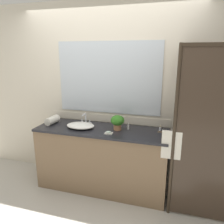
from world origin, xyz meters
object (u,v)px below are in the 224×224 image
object	(u,v)px
faucet	(85,120)
amenity_bottle_body_wash	(128,127)
sink_basin	(80,125)
potted_plant	(118,121)
amenity_bottle_lotion	(160,129)
rolled_towel_near_edge	(52,120)
soap_dish	(109,133)

from	to	relation	value
faucet	amenity_bottle_body_wash	distance (m)	0.65
sink_basin	potted_plant	distance (m)	0.52
amenity_bottle_lotion	rolled_towel_near_edge	world-z (taller)	rolled_towel_near_edge
amenity_bottle_body_wash	sink_basin	bearing A→B (deg)	-169.26
amenity_bottle_body_wash	faucet	bearing A→B (deg)	175.11
faucet	rolled_towel_near_edge	xyz separation A→B (m)	(-0.47, -0.13, 0.00)
soap_dish	amenity_bottle_lotion	xyz separation A→B (m)	(0.63, 0.28, 0.02)
potted_plant	amenity_bottle_body_wash	world-z (taller)	potted_plant
sink_basin	rolled_towel_near_edge	size ratio (longest dim) A/B	1.69
sink_basin	rolled_towel_near_edge	xyz separation A→B (m)	(-0.47, 0.05, 0.02)
sink_basin	amenity_bottle_lotion	size ratio (longest dim) A/B	5.11
faucet	amenity_bottle_body_wash	size ratio (longest dim) A/B	1.97
potted_plant	faucet	bearing A→B (deg)	167.93
sink_basin	soap_dish	world-z (taller)	sink_basin
soap_dish	potted_plant	bearing A→B (deg)	68.83
faucet	potted_plant	size ratio (longest dim) A/B	0.85
faucet	soap_dish	xyz separation A→B (m)	(0.44, -0.29, -0.04)
faucet	potted_plant	xyz separation A→B (m)	(0.51, -0.11, 0.06)
sink_basin	amenity_bottle_lotion	bearing A→B (deg)	8.95
sink_basin	amenity_bottle_lotion	world-z (taller)	amenity_bottle_lotion
faucet	rolled_towel_near_edge	world-z (taller)	faucet
soap_dish	sink_basin	bearing A→B (deg)	165.81
potted_plant	rolled_towel_near_edge	world-z (taller)	potted_plant
faucet	rolled_towel_near_edge	size ratio (longest dim) A/B	0.74
potted_plant	sink_basin	bearing A→B (deg)	-172.36
soap_dish	rolled_towel_near_edge	bearing A→B (deg)	170.01
sink_basin	potted_plant	size ratio (longest dim) A/B	1.96
sink_basin	soap_dish	xyz separation A→B (m)	(0.44, -0.11, -0.02)
soap_dish	amenity_bottle_body_wash	xyz separation A→B (m)	(0.20, 0.23, 0.03)
amenity_bottle_body_wash	amenity_bottle_lotion	bearing A→B (deg)	6.17
faucet	soap_dish	distance (m)	0.53
amenity_bottle_lotion	faucet	bearing A→B (deg)	179.48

